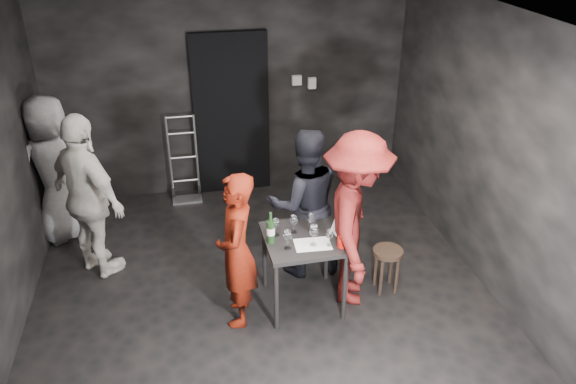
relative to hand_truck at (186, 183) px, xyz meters
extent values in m
cube|color=black|center=(0.65, -2.29, -0.21)|extent=(4.50, 5.00, 0.02)
cube|color=silver|center=(0.65, -2.29, 2.49)|extent=(4.50, 5.00, 0.02)
cube|color=black|center=(0.65, 0.21, 1.14)|extent=(4.50, 0.04, 2.70)
cube|color=black|center=(2.90, -2.29, 1.14)|extent=(0.04, 5.00, 2.70)
cube|color=black|center=(0.65, 0.15, 0.84)|extent=(0.95, 0.10, 2.10)
cube|color=#B7B7B2|center=(1.50, 0.16, 1.24)|extent=(0.12, 0.06, 0.12)
cube|color=#B7B7B2|center=(1.70, 0.16, 1.19)|extent=(0.10, 0.06, 0.14)
cylinder|color=#B2B2B7|center=(-0.17, 0.03, 0.36)|extent=(0.03, 0.03, 1.13)
cylinder|color=#B2B2B7|center=(0.17, 0.03, 0.36)|extent=(0.03, 0.03, 1.13)
cube|color=#B2B2B7|center=(0.00, -0.08, -0.20)|extent=(0.38, 0.21, 0.03)
cylinder|color=black|center=(-0.17, 0.06, -0.13)|extent=(0.04, 0.16, 0.16)
cylinder|color=black|center=(0.17, 0.06, -0.13)|extent=(0.04, 0.16, 0.16)
cube|color=black|center=(1.02, -2.38, 0.52)|extent=(0.72, 0.72, 0.04)
cylinder|color=black|center=(0.70, -2.70, 0.14)|extent=(0.04, 0.04, 0.71)
cylinder|color=black|center=(1.34, -2.70, 0.14)|extent=(0.04, 0.04, 0.71)
cylinder|color=black|center=(0.70, -2.06, 0.14)|extent=(0.04, 0.04, 0.71)
cylinder|color=black|center=(1.34, -2.06, 0.14)|extent=(0.04, 0.04, 0.71)
cylinder|color=black|center=(1.88, -2.35, 0.24)|extent=(0.30, 0.30, 0.04)
cylinder|color=black|center=(1.96, -2.27, -0.01)|extent=(0.04, 0.04, 0.41)
cylinder|color=black|center=(1.80, -2.27, -0.01)|extent=(0.04, 0.04, 0.41)
cylinder|color=black|center=(1.80, -2.43, -0.01)|extent=(0.04, 0.04, 0.41)
cylinder|color=black|center=(1.96, -2.43, -0.01)|extent=(0.04, 0.04, 0.41)
imported|color=maroon|center=(0.39, -2.48, 0.54)|extent=(0.43, 0.59, 1.50)
imported|color=black|center=(1.15, -1.84, 0.63)|extent=(0.82, 0.46, 1.69)
imported|color=maroon|center=(1.52, -2.37, 0.79)|extent=(0.96, 1.41, 2.00)
imported|color=silver|center=(-0.96, -1.44, 0.82)|extent=(1.23, 1.28, 2.05)
imported|color=gray|center=(-1.40, -0.65, 0.75)|extent=(1.06, 0.96, 1.92)
cube|color=white|center=(1.07, -2.51, 0.54)|extent=(0.34, 0.24, 0.00)
cylinder|color=black|center=(0.71, -2.40, 0.65)|extent=(0.07, 0.07, 0.22)
cylinder|color=black|center=(0.71, -2.40, 0.81)|extent=(0.03, 0.03, 0.09)
cylinder|color=white|center=(0.71, -2.40, 0.66)|extent=(0.08, 0.08, 0.07)
cylinder|color=#B71007|center=(1.33, -2.60, 0.59)|extent=(0.09, 0.09, 0.10)
camera|label=1|loc=(0.01, -6.62, 3.36)|focal=35.00mm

